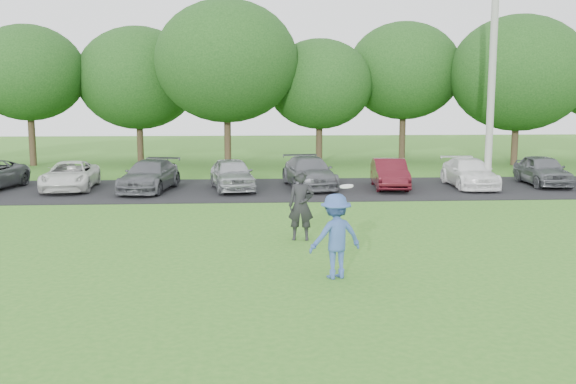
{
  "coord_description": "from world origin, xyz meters",
  "views": [
    {
      "loc": [
        -1.03,
        -12.25,
        3.63
      ],
      "look_at": [
        0.0,
        3.5,
        1.3
      ],
      "focal_mm": 40.0,
      "sensor_mm": 36.0,
      "label": 1
    }
  ],
  "objects": [
    {
      "name": "utility_pole",
      "position": [
        8.55,
        12.5,
        5.48
      ],
      "size": [
        0.28,
        0.28,
        10.97
      ],
      "primitive_type": "cylinder",
      "color": "#9E9D99",
      "rests_on": "ground"
    },
    {
      "name": "frisbee_player",
      "position": [
        0.75,
        0.31,
        0.86
      ],
      "size": [
        1.26,
        0.95,
        1.91
      ],
      "color": "#365398",
      "rests_on": "ground"
    },
    {
      "name": "parked_cars",
      "position": [
        -1.72,
        13.13,
        0.63
      ],
      "size": [
        30.92,
        4.87,
        1.25
      ],
      "color": "#491015",
      "rests_on": "parking_lot"
    },
    {
      "name": "parking_lot",
      "position": [
        0.0,
        13.0,
        0.01
      ],
      "size": [
        32.0,
        6.5,
        0.03
      ],
      "primitive_type": "cube",
      "color": "black",
      "rests_on": "ground"
    },
    {
      "name": "camera_bystander",
      "position": [
        0.36,
        3.85,
        0.9
      ],
      "size": [
        0.71,
        0.52,
        1.8
      ],
      "color": "black",
      "rests_on": "ground"
    },
    {
      "name": "ground",
      "position": [
        0.0,
        0.0,
        0.0
      ],
      "size": [
        100.0,
        100.0,
        0.0
      ],
      "primitive_type": "plane",
      "color": "#317220",
      "rests_on": "ground"
    },
    {
      "name": "tree_row",
      "position": [
        1.51,
        22.76,
        4.91
      ],
      "size": [
        42.39,
        9.85,
        8.64
      ],
      "color": "#38281C",
      "rests_on": "ground"
    }
  ]
}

